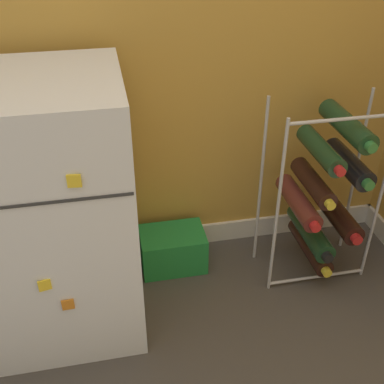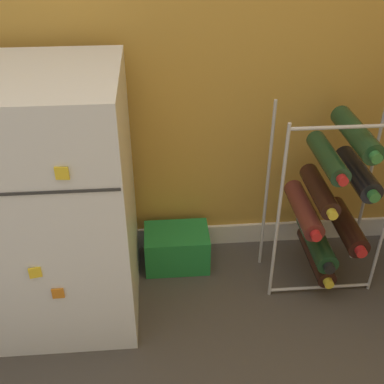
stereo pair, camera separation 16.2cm
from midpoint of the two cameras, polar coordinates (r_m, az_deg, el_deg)
ground_plane at (r=1.70m, az=-2.54°, el=-18.32°), size 14.00×14.00×0.00m
mini_fridge at (r=1.61m, az=-19.93°, el=-2.53°), size 0.56×0.52×0.88m
wine_rack at (r=1.82m, az=12.90°, el=-0.24°), size 0.40×0.33×0.71m
soda_box at (r=1.95m, az=-4.60°, el=-6.84°), size 0.26×0.18×0.16m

